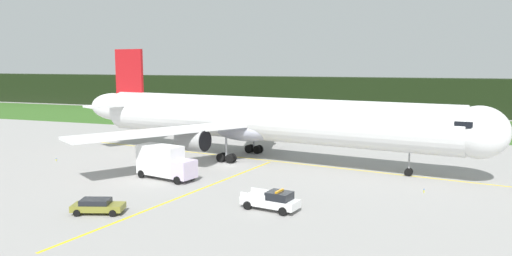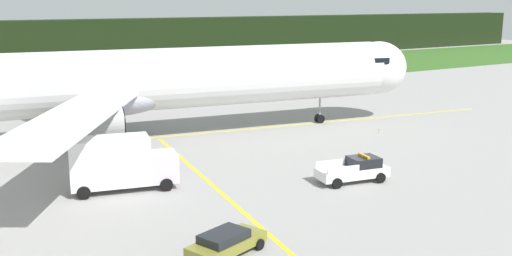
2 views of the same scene
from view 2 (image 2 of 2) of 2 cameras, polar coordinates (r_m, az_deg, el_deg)
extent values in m
plane|color=gray|center=(51.44, -12.43, -2.56)|extent=(320.00, 320.00, 0.00)
cube|color=#335E21|center=(96.39, -21.92, 3.70)|extent=(320.00, 34.86, 0.04)
cube|color=yellow|center=(57.09, -10.94, -1.02)|extent=(80.01, 12.73, 0.01)
cube|color=yellow|center=(40.21, -3.21, -6.47)|extent=(5.74, 35.05, 0.01)
cylinder|color=white|center=(56.09, -11.17, 4.59)|extent=(50.87, 13.49, 5.79)
ellipsoid|color=white|center=(66.68, 11.75, 5.75)|extent=(7.18, 6.70, 5.79)
ellipsoid|color=#A3A5B5|center=(55.86, -13.64, 2.79)|extent=(10.92, 7.56, 3.18)
cube|color=black|center=(65.82, 10.81, 6.60)|extent=(2.62, 5.71, 0.70)
cube|color=white|center=(67.34, -19.50, 4.75)|extent=(10.02, 22.73, 0.35)
cylinder|color=#AEAEAE|center=(64.16, -17.38, 3.34)|extent=(4.10, 3.36, 2.83)
cylinder|color=black|center=(64.37, -15.69, 3.47)|extent=(0.52, 2.59, 2.60)
cube|color=white|center=(43.07, -17.25, 1.02)|extent=(15.76, 21.32, 0.35)
cylinder|color=#AEAEAE|center=(47.03, -15.15, 0.39)|extent=(4.10, 3.36, 2.83)
cylinder|color=black|center=(47.31, -12.87, 0.58)|extent=(0.52, 2.59, 2.60)
cylinder|color=gray|center=(63.42, 6.21, 2.13)|extent=(0.20, 0.20, 2.74)
cylinder|color=black|center=(63.90, 6.07, 0.96)|extent=(0.92, 0.36, 0.90)
cylinder|color=black|center=(63.45, 6.30, 0.87)|extent=(0.92, 0.36, 0.90)
cylinder|color=gray|center=(59.74, -15.09, 1.29)|extent=(0.28, 0.28, 2.74)
cylinder|color=black|center=(59.76, -14.31, 0.00)|extent=(1.23, 0.48, 1.20)
cylinder|color=black|center=(60.44, -14.41, 0.13)|extent=(1.23, 0.48, 1.20)
cylinder|color=black|center=(59.57, -15.64, -0.12)|extent=(1.23, 0.48, 1.20)
cylinder|color=black|center=(60.25, -15.73, 0.02)|extent=(1.23, 0.48, 1.20)
cylinder|color=gray|center=(52.43, -13.91, -0.14)|extent=(0.28, 0.28, 2.74)
cylinder|color=black|center=(53.18, -13.16, -1.44)|extent=(1.23, 0.48, 1.20)
cylinder|color=black|center=(52.51, -13.02, -1.61)|extent=(1.23, 0.48, 1.20)
cylinder|color=black|center=(52.97, -14.65, -1.57)|extent=(1.23, 0.48, 1.20)
cylinder|color=black|center=(52.30, -14.53, -1.74)|extent=(1.23, 0.48, 1.20)
cube|color=silver|center=(43.25, 9.31, -4.25)|extent=(5.51, 2.84, 0.70)
cube|color=black|center=(43.53, 10.41, -3.22)|extent=(2.38, 2.13, 0.70)
cube|color=silver|center=(43.24, 7.28, -3.40)|extent=(2.50, 0.55, 0.45)
cube|color=silver|center=(41.71, 8.49, -4.02)|extent=(2.50, 0.55, 0.45)
cube|color=orange|center=(43.42, 10.43, -2.68)|extent=(0.44, 1.37, 0.16)
cylinder|color=black|center=(45.05, 10.61, -4.09)|extent=(0.79, 0.37, 0.76)
cylinder|color=black|center=(43.47, 11.99, -4.76)|extent=(0.79, 0.37, 0.76)
cylinder|color=black|center=(43.32, 6.59, -4.62)|extent=(0.79, 0.37, 0.76)
cylinder|color=black|center=(41.67, 7.87, -5.35)|extent=(0.79, 0.37, 0.76)
cube|color=silver|center=(42.07, -9.02, -3.69)|extent=(2.40, 2.77, 2.00)
cube|color=silver|center=(41.48, -14.00, -3.17)|extent=(5.77, 3.56, 3.35)
cylinder|color=#99999E|center=(42.06, -12.42, -5.38)|extent=(0.77, 0.27, 1.04)
cylinder|color=#99999E|center=(41.92, -15.34, -5.60)|extent=(0.77, 0.27, 1.04)
cylinder|color=black|center=(43.49, -9.25, -4.54)|extent=(0.94, 0.46, 0.90)
cylinder|color=black|center=(41.22, -8.69, -5.47)|extent=(0.94, 0.46, 0.90)
cylinder|color=black|center=(43.01, -16.52, -5.09)|extent=(0.94, 0.46, 0.90)
cylinder|color=black|center=(40.72, -16.38, -6.06)|extent=(0.94, 0.46, 0.90)
cube|color=olive|center=(31.00, -2.84, -11.19)|extent=(4.78, 3.13, 0.55)
cube|color=black|center=(30.65, -3.13, -10.46)|extent=(2.86, 2.31, 0.45)
cylinder|color=black|center=(32.74, -2.19, -10.39)|extent=(0.63, 0.36, 0.60)
cylinder|color=black|center=(31.62, 0.37, -11.23)|extent=(0.63, 0.36, 0.60)
cylinder|color=black|center=(30.69, -6.15, -12.06)|extent=(0.63, 0.36, 0.60)
cube|color=black|center=(45.84, 7.61, -4.18)|extent=(0.51, 0.51, 0.03)
cone|color=orange|center=(45.75, 7.62, -3.79)|extent=(0.39, 0.39, 0.61)
cylinder|color=yellow|center=(59.56, 11.86, -0.37)|extent=(0.10, 0.10, 0.30)
sphere|color=blue|center=(59.52, 11.87, -0.18)|extent=(0.12, 0.12, 0.12)
camera|label=1|loc=(41.75, 71.11, 4.35)|focal=34.07mm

